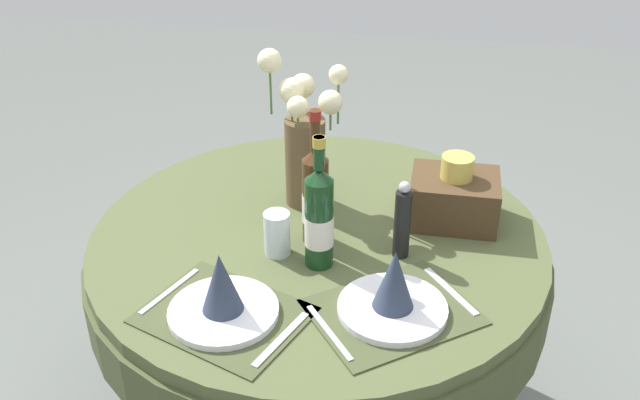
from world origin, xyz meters
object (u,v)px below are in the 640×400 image
(place_setting_left, at_px, (222,299))
(wine_bottle_right, at_px, (316,195))
(woven_basket_side_right, at_px, (454,196))
(dining_table, at_px, (318,273))
(flower_vase, at_px, (304,139))
(tumbler_near_left, at_px, (277,233))
(wine_bottle_left, at_px, (319,218))
(pepper_mill, at_px, (402,222))
(place_setting_right, at_px, (393,295))

(place_setting_left, xyz_separation_m, wine_bottle_right, (0.14, 0.33, 0.08))
(woven_basket_side_right, bearing_deg, dining_table, -159.17)
(woven_basket_side_right, bearing_deg, flower_vase, 176.74)
(flower_vase, xyz_separation_m, tumbler_near_left, (-0.02, -0.26, -0.13))
(wine_bottle_left, xyz_separation_m, pepper_mill, (0.19, 0.07, -0.03))
(flower_vase, xyz_separation_m, woven_basket_side_right, (0.40, -0.02, -0.12))
(place_setting_left, xyz_separation_m, wine_bottle_left, (0.17, 0.23, 0.08))
(dining_table, relative_size, pepper_mill, 5.83)
(wine_bottle_right, distance_m, tumbler_near_left, 0.13)
(place_setting_right, relative_size, tumbler_near_left, 3.82)
(place_setting_right, distance_m, woven_basket_side_right, 0.43)
(place_setting_right, relative_size, flower_vase, 1.02)
(flower_vase, bearing_deg, wine_bottle_left, -71.96)
(wine_bottle_left, distance_m, tumbler_near_left, 0.13)
(dining_table, distance_m, pepper_mill, 0.32)
(tumbler_near_left, height_order, woven_basket_side_right, woven_basket_side_right)
(wine_bottle_right, height_order, pepper_mill, wine_bottle_right)
(wine_bottle_right, xyz_separation_m, woven_basket_side_right, (0.34, 0.16, -0.06))
(place_setting_left, height_order, place_setting_right, same)
(wine_bottle_left, bearing_deg, flower_vase, 108.04)
(place_setting_left, relative_size, place_setting_right, 0.96)
(tumbler_near_left, bearing_deg, pepper_mill, 8.52)
(place_setting_right, distance_m, wine_bottle_right, 0.34)
(place_setting_left, distance_m, place_setting_right, 0.37)
(wine_bottle_left, bearing_deg, place_setting_right, -38.90)
(place_setting_left, distance_m, tumbler_near_left, 0.26)
(dining_table, xyz_separation_m, pepper_mill, (0.22, -0.06, 0.22))
(place_setting_left, distance_m, wine_bottle_right, 0.37)
(tumbler_near_left, bearing_deg, place_setting_right, -31.02)
(wine_bottle_right, xyz_separation_m, pepper_mill, (0.21, -0.03, -0.03))
(dining_table, xyz_separation_m, place_setting_left, (-0.14, -0.36, 0.17))
(place_setting_left, bearing_deg, pepper_mill, 40.14)
(flower_vase, xyz_separation_m, wine_bottle_left, (0.09, -0.28, -0.06))
(wine_bottle_left, height_order, tumbler_near_left, wine_bottle_left)
(place_setting_right, bearing_deg, dining_table, 127.22)
(flower_vase, bearing_deg, pepper_mill, -37.22)
(wine_bottle_right, height_order, tumbler_near_left, wine_bottle_right)
(wine_bottle_left, xyz_separation_m, wine_bottle_right, (-0.03, 0.10, 0.00))
(wine_bottle_left, xyz_separation_m, woven_basket_side_right, (0.31, 0.26, -0.06))
(place_setting_right, distance_m, tumbler_near_left, 0.35)
(dining_table, relative_size, woven_basket_side_right, 5.28)
(place_setting_right, xyz_separation_m, wine_bottle_right, (-0.22, 0.25, 0.08))
(dining_table, bearing_deg, wine_bottle_left, -78.32)
(place_setting_right, bearing_deg, wine_bottle_left, 141.10)
(place_setting_left, bearing_deg, tumbler_near_left, 76.95)
(woven_basket_side_right, bearing_deg, wine_bottle_left, -139.80)
(flower_vase, height_order, wine_bottle_right, flower_vase)
(wine_bottle_right, bearing_deg, tumbler_near_left, -137.90)
(flower_vase, height_order, tumbler_near_left, flower_vase)
(place_setting_left, height_order, flower_vase, flower_vase)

